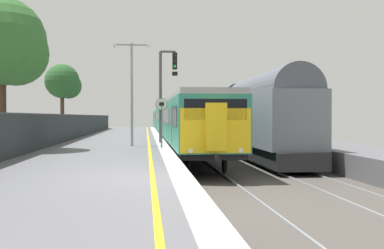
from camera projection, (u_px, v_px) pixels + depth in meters
ground at (267, 199)px, 11.99m from camera, size 17.40×110.00×1.21m
commuter_train_at_platform at (171, 119)px, 47.93m from camera, size 2.83×62.19×3.81m
freight_train_adjacent_track at (215, 115)px, 44.39m from camera, size 2.60×50.84×4.87m
signal_gantry at (165, 86)px, 27.24m from camera, size 1.10×0.24×5.46m
speed_limit_sign at (162, 116)px, 22.59m from camera, size 0.59×0.08×2.46m
platform_lamp_mid at (132, 85)px, 24.09m from camera, size 2.00×0.20×5.41m
background_tree_left at (64, 83)px, 44.16m from camera, size 3.41×3.47×6.59m
background_tree_centre at (5, 45)px, 21.20m from camera, size 4.18×4.10×7.07m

